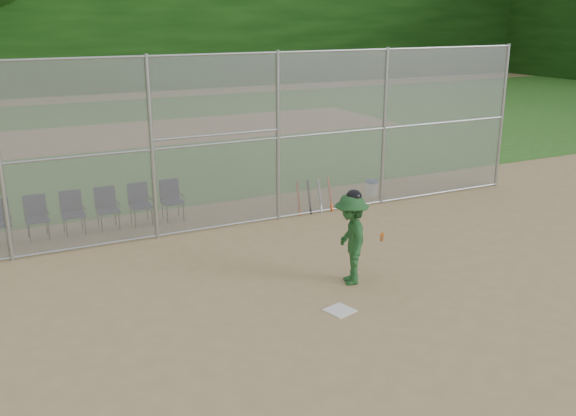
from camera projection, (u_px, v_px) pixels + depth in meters
name	position (u px, v px, depth m)	size (l,w,h in m)	color
ground	(354.00, 308.00, 10.88)	(100.00, 100.00, 0.00)	tan
grass_strip	(118.00, 135.00, 26.25)	(100.00, 100.00, 0.00)	#2B641E
dirt_patch_far	(118.00, 135.00, 26.25)	(24.00, 24.00, 0.00)	tan
backstop_fence	(238.00, 139.00, 14.54)	(16.09, 0.09, 4.00)	gray
home_plate	(340.00, 310.00, 10.78)	(0.42, 0.42, 0.02)	white
batter_at_plate	(351.00, 238.00, 11.68)	(1.13, 1.37, 1.79)	#205124
water_cooler	(372.00, 188.00, 17.50)	(0.34, 0.34, 0.43)	white
spare_bats	(314.00, 196.00, 15.98)	(0.96, 0.31, 0.85)	#D84C14
chair_2	(37.00, 218.00, 14.08)	(0.54, 0.52, 0.96)	#10143C
chair_3	(73.00, 214.00, 14.41)	(0.54, 0.52, 0.96)	#10143C
chair_4	(108.00, 209.00, 14.74)	(0.54, 0.52, 0.96)	#10143C
chair_5	(141.00, 205.00, 15.07)	(0.54, 0.52, 0.96)	#10143C
chair_6	(172.00, 201.00, 15.40)	(0.54, 0.52, 0.96)	#10143C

